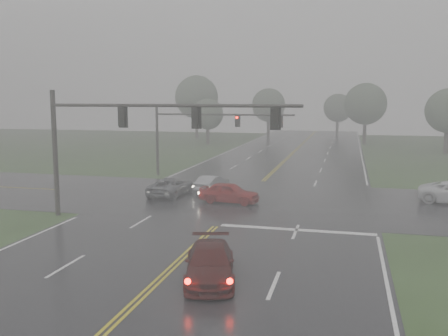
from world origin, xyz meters
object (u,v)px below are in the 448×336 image
(signal_gantry_far, at_px, (199,127))
(car_grey, at_px, (171,196))
(sedan_maroon, at_px, (210,280))
(signal_gantry_near, at_px, (126,129))
(sedan_red, at_px, (229,203))
(sedan_silver, at_px, (212,192))

(signal_gantry_far, bearing_deg, car_grey, -86.19)
(sedan_maroon, height_order, signal_gantry_near, signal_gantry_near)
(sedan_red, relative_size, car_grey, 0.88)
(sedan_maroon, xyz_separation_m, sedan_silver, (-5.00, 18.35, 0.00))
(sedan_maroon, relative_size, signal_gantry_far, 0.37)
(sedan_maroon, distance_m, sedan_red, 14.77)
(sedan_maroon, xyz_separation_m, car_grey, (-7.50, 16.07, 0.00))
(sedan_maroon, bearing_deg, signal_gantry_near, 116.64)
(sedan_maroon, relative_size, signal_gantry_near, 0.31)
(sedan_red, distance_m, sedan_silver, 4.47)
(sedan_silver, relative_size, car_grey, 0.81)
(sedan_maroon, xyz_separation_m, sedan_red, (-2.69, 14.52, 0.00))
(sedan_maroon, relative_size, car_grey, 1.00)
(sedan_red, xyz_separation_m, signal_gantry_near, (-4.74, -6.08, 5.43))
(sedan_red, bearing_deg, car_grey, 78.86)
(sedan_red, xyz_separation_m, signal_gantry_far, (-5.41, 10.59, 4.60))
(sedan_maroon, distance_m, signal_gantry_near, 12.49)
(sedan_silver, height_order, signal_gantry_near, signal_gantry_near)
(signal_gantry_near, height_order, signal_gantry_far, signal_gantry_near)
(sedan_red, height_order, signal_gantry_far, signal_gantry_far)
(sedan_red, height_order, car_grey, sedan_red)
(signal_gantry_far, bearing_deg, sedan_maroon, -72.12)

